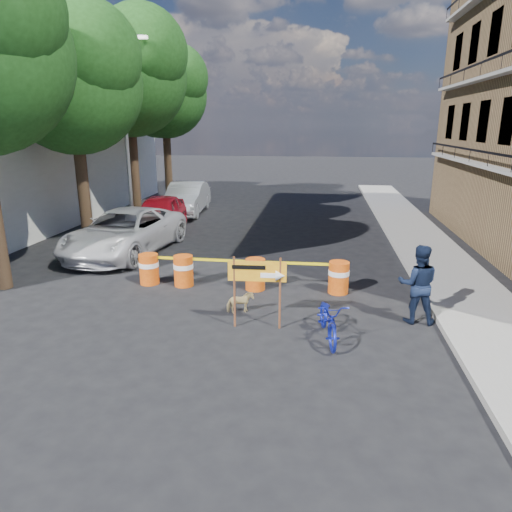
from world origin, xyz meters
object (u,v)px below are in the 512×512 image
(sedan_red, at_px, (159,214))
(sedan_silver, at_px, (187,198))
(barrel_mid_left, at_px, (184,270))
(dog, at_px, (240,303))
(suv_white, at_px, (125,232))
(pedestrian, at_px, (418,284))
(barrel_far_left, at_px, (149,268))
(barrel_far_right, at_px, (339,277))
(detour_sign, at_px, (264,277))
(bicycle, at_px, (329,300))
(barrel_mid_right, at_px, (255,274))

(sedan_red, height_order, sedan_silver, sedan_silver)
(barrel_mid_left, height_order, dog, barrel_mid_left)
(suv_white, height_order, sedan_red, suv_white)
(pedestrian, height_order, sedan_red, pedestrian)
(barrel_far_left, bearing_deg, sedan_silver, 100.57)
(barrel_far_left, distance_m, suv_white, 3.69)
(dog, bearing_deg, suv_white, 21.47)
(suv_white, bearing_deg, barrel_far_left, -49.60)
(barrel_far_right, xyz_separation_m, detour_sign, (-1.78, -2.57, 0.77))
(pedestrian, bearing_deg, sedan_red, -37.79)
(barrel_far_right, relative_size, detour_sign, 0.53)
(suv_white, bearing_deg, sedan_silver, 96.72)
(bicycle, height_order, dog, bicycle)
(sedan_red, bearing_deg, suv_white, -95.86)
(sedan_red, xyz_separation_m, sedan_silver, (0.00, 4.23, 0.04))
(barrel_far_right, distance_m, bicycle, 2.99)
(barrel_mid_left, height_order, pedestrian, pedestrian)
(detour_sign, height_order, sedan_silver, detour_sign)
(sedan_silver, bearing_deg, barrel_mid_left, -78.31)
(barrel_mid_right, distance_m, pedestrian, 4.44)
(sedan_red, bearing_deg, barrel_mid_left, -71.13)
(detour_sign, distance_m, pedestrian, 3.64)
(barrel_far_right, height_order, suv_white, suv_white)
(bicycle, xyz_separation_m, sedan_silver, (-7.24, 13.88, -0.09))
(pedestrian, bearing_deg, suv_white, -22.83)
(dog, height_order, sedan_silver, sedan_silver)
(barrel_far_left, distance_m, detour_sign, 4.60)
(pedestrian, height_order, dog, pedestrian)
(barrel_far_left, height_order, barrel_mid_left, same)
(barrel_far_right, bearing_deg, sedan_silver, 124.61)
(barrel_mid_left, height_order, sedan_silver, sedan_silver)
(barrel_far_left, xyz_separation_m, detour_sign, (3.73, -2.57, 0.77))
(sedan_red, distance_m, sedan_silver, 4.23)
(sedan_silver, bearing_deg, dog, -72.35)
(pedestrian, distance_m, bicycle, 2.40)
(pedestrian, relative_size, dog, 2.89)
(barrel_mid_right, height_order, detour_sign, detour_sign)
(suv_white, height_order, sedan_silver, sedan_silver)
(pedestrian, distance_m, suv_white, 10.46)
(barrel_mid_left, xyz_separation_m, barrel_far_right, (4.45, 0.01, 0.00))
(pedestrian, relative_size, bicycle, 1.04)
(barrel_far_left, bearing_deg, barrel_mid_left, -0.89)
(barrel_far_right, relative_size, suv_white, 0.16)
(barrel_far_left, height_order, pedestrian, pedestrian)
(bicycle, bearing_deg, sedan_silver, 108.27)
(bicycle, bearing_deg, sedan_red, 117.59)
(dog, bearing_deg, barrel_far_left, 34.57)
(suv_white, relative_size, sedan_red, 1.25)
(barrel_far_right, bearing_deg, barrel_mid_right, -178.97)
(barrel_far_left, bearing_deg, barrel_far_right, -0.04)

